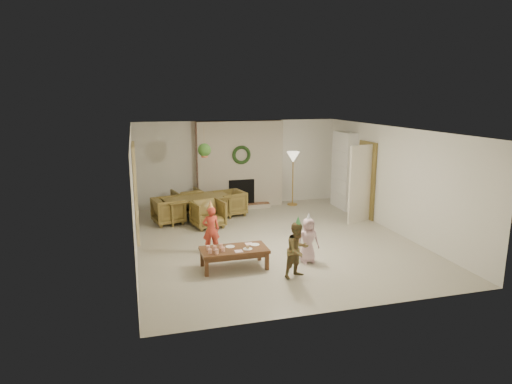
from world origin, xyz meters
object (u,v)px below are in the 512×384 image
object	(u,v)px
child_red	(211,230)
child_pink	(308,240)
dining_chair_far	(187,201)
dining_chair_near	(208,214)
dining_chair_left	(169,211)
dining_chair_right	(230,203)
child_plaid	(297,250)
dining_table	(197,208)
coffee_table_top	(234,250)

from	to	relation	value
child_red	child_pink	size ratio (longest dim) A/B	1.11
dining_chair_far	child_pink	distance (m)	4.73
dining_chair_near	dining_chair_left	bearing A→B (deg)	135.00
dining_chair_far	dining_chair_right	xyz separation A→B (m)	(1.11, -0.53, 0.00)
dining_chair_near	child_plaid	xyz separation A→B (m)	(1.06, -3.49, 0.17)
dining_chair_near	dining_chair_far	bearing A→B (deg)	90.00
dining_chair_right	dining_chair_left	bearing A→B (deg)	-90.00
dining_table	dining_chair_far	bearing A→B (deg)	90.00
child_red	child_plaid	size ratio (longest dim) A/B	0.97
child_pink	dining_chair_right	bearing A→B (deg)	98.95
dining_chair_right	coffee_table_top	world-z (taller)	dining_chair_right
dining_chair_far	child_red	size ratio (longest dim) A/B	0.75
child_plaid	dining_chair_left	bearing A→B (deg)	93.02
child_red	dining_table	bearing A→B (deg)	-92.47
dining_chair_left	child_pink	size ratio (longest dim) A/B	0.83
dining_chair_near	child_plaid	world-z (taller)	child_plaid
dining_chair_far	dining_chair_right	bearing A→B (deg)	141.34
dining_chair_near	dining_chair_left	world-z (taller)	same
coffee_table_top	child_red	size ratio (longest dim) A/B	1.27
dining_chair_right	child_red	xyz separation A→B (m)	(-0.99, -2.79, 0.16)
dining_chair_near	child_pink	xyz separation A→B (m)	(1.51, -2.86, 0.11)
dining_chair_right	child_plaid	distance (m)	4.46
dining_table	child_red	bearing A→B (deg)	-104.25
dining_chair_far	child_red	bearing A→B (deg)	79.01
dining_table	coffee_table_top	size ratio (longest dim) A/B	1.38
dining_chair_far	child_pink	bearing A→B (deg)	100.15
dining_chair_near	dining_chair_left	size ratio (longest dim) A/B	1.00
dining_table	dining_chair_right	xyz separation A→B (m)	(0.93, 0.21, 0.03)
dining_chair_right	child_plaid	bearing A→B (deg)	-9.19
child_red	child_plaid	distance (m)	2.10
dining_table	child_pink	xyz separation A→B (m)	(1.68, -3.61, 0.14)
dining_table	child_pink	size ratio (longest dim) A/B	1.95
dining_chair_far	child_red	distance (m)	3.33
dining_chair_left	child_plaid	xyz separation A→B (m)	(1.97, -4.06, 0.17)
coffee_table_top	child_pink	size ratio (longest dim) A/B	1.41
dining_chair_left	child_red	xyz separation A→B (m)	(0.69, -2.40, 0.16)
dining_chair_right	coffee_table_top	bearing A→B (deg)	-23.81
dining_table	child_pink	world-z (taller)	child_pink
child_red	child_plaid	bearing A→B (deg)	126.58
dining_table	child_pink	distance (m)	3.98
dining_chair_far	child_plaid	bearing A→B (deg)	92.74
dining_chair_left	child_red	bearing A→B (deg)	-176.93
dining_chair_right	coffee_table_top	size ratio (longest dim) A/B	0.59
child_red	dining_chair_near	bearing A→B (deg)	-98.36
dining_chair_near	child_red	world-z (taller)	child_red
child_plaid	child_pink	bearing A→B (deg)	30.96
dining_chair_left	child_red	size ratio (longest dim) A/B	0.75
dining_chair_left	child_red	world-z (taller)	child_red
coffee_table_top	child_pink	bearing A→B (deg)	-3.75
dining_table	child_red	distance (m)	2.58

